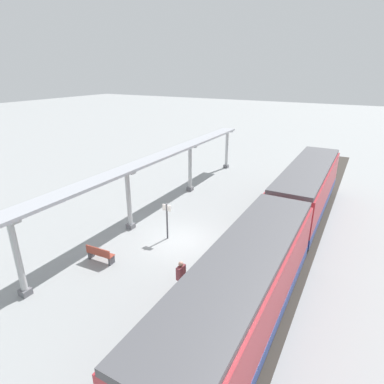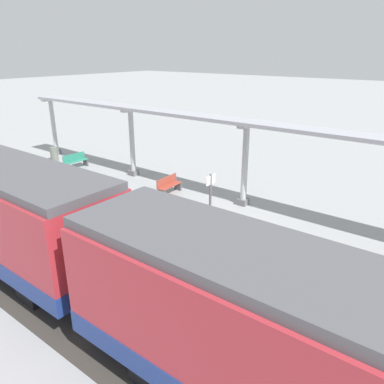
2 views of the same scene
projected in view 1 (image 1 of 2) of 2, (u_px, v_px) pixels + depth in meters
The scene contains 13 objects.
ground_plane at pixel (180, 241), 18.42m from camera, with size 176.00×176.00×0.00m, color #979A9B.
tactile_edge_strip at pixel (241, 258), 16.72m from camera, with size 0.35×38.49×0.01m, color yellow.
trackbed at pixel (275, 267), 15.92m from camera, with size 3.20×50.49×0.01m, color #38332D.
train_near_carriage at pixel (306, 190), 21.04m from camera, with size 2.65×11.37×3.48m.
train_far_carriage at pixel (242, 294), 11.27m from camera, with size 2.65×11.37×3.48m.
canopy_pillar_nearest at pixel (227, 149), 31.46m from camera, with size 1.10×0.44×3.74m.
canopy_pillar_second at pixel (190, 168), 25.39m from camera, with size 1.10×0.44×3.74m.
canopy_pillar_third at pixel (129, 200), 19.20m from camera, with size 1.10×0.44×3.74m.
canopy_pillar_fourth at pixel (18, 258), 13.32m from camera, with size 1.10×0.44×3.74m.
canopy_beam at pixel (128, 169), 18.62m from camera, with size 1.20×30.54×0.16m, color #A8AAB2.
bench_near_end at pixel (100, 254), 16.27m from camera, with size 1.52×0.52×0.86m.
platform_info_sign at pixel (167, 218), 18.21m from camera, with size 0.56×0.10×2.20m.
passenger_waiting_near_edge at pixel (181, 274), 13.71m from camera, with size 0.24×0.48×1.64m.
Camera 1 is at (-8.45, 13.81, 9.25)m, focal length 29.79 mm.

